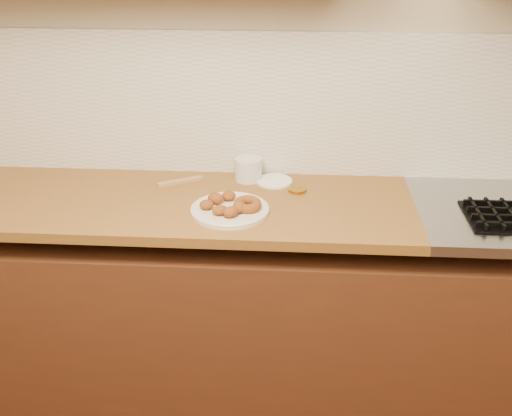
% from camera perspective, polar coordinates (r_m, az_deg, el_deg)
% --- Properties ---
extents(wall_back, '(4.00, 0.02, 2.70)m').
position_cam_1_polar(wall_back, '(2.48, 3.23, 13.11)').
color(wall_back, '#BDAB8D').
rests_on(wall_back, ground).
extents(base_cabinet, '(3.60, 0.60, 0.77)m').
position_cam_1_polar(base_cabinet, '(2.60, 2.58, -9.74)').
color(base_cabinet, '#512714').
rests_on(base_cabinet, floor).
extents(butcher_block, '(2.30, 0.62, 0.04)m').
position_cam_1_polar(butcher_block, '(2.44, -12.65, 0.52)').
color(butcher_block, olive).
rests_on(butcher_block, base_cabinet).
extents(backsplash, '(3.60, 0.02, 0.60)m').
position_cam_1_polar(backsplash, '(2.50, 3.14, 9.70)').
color(backsplash, silver).
rests_on(backsplash, wall_back).
extents(donut_plate, '(0.30, 0.30, 0.02)m').
position_cam_1_polar(donut_plate, '(2.25, -2.50, -0.19)').
color(donut_plate, silver).
rests_on(donut_plate, butcher_block).
extents(ring_donut, '(0.14, 0.14, 0.05)m').
position_cam_1_polar(ring_donut, '(2.23, -0.82, 0.35)').
color(ring_donut, brown).
rests_on(ring_donut, donut_plate).
extents(fried_dough_chunks, '(0.18, 0.22, 0.04)m').
position_cam_1_polar(fried_dough_chunks, '(2.24, -3.08, 0.35)').
color(fried_dough_chunks, brown).
rests_on(fried_dough_chunks, donut_plate).
extents(plastic_tub, '(0.12, 0.12, 0.10)m').
position_cam_1_polar(plastic_tub, '(2.52, -0.73, 3.73)').
color(plastic_tub, silver).
rests_on(plastic_tub, butcher_block).
extents(tub_lid, '(0.19, 0.19, 0.01)m').
position_cam_1_polar(tub_lid, '(2.51, 1.74, 2.57)').
color(tub_lid, white).
rests_on(tub_lid, butcher_block).
extents(brass_jar_lid, '(0.09, 0.09, 0.01)m').
position_cam_1_polar(brass_jar_lid, '(2.43, 3.96, 1.74)').
color(brass_jar_lid, '#A47019').
rests_on(brass_jar_lid, butcher_block).
extents(wooden_utensil, '(0.18, 0.11, 0.02)m').
position_cam_1_polar(wooden_utensil, '(2.52, -7.24, 2.52)').
color(wooden_utensil, '#A78251').
rests_on(wooden_utensil, butcher_block).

